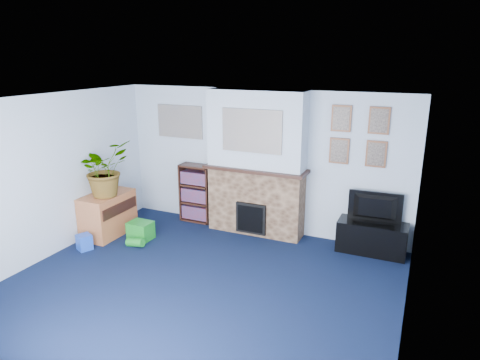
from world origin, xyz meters
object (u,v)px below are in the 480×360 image
at_px(television, 375,208).
at_px(sideboard, 108,214).
at_px(tv_stand, 372,238).
at_px(bookshelf, 197,194).

xyz_separation_m(television, sideboard, (-4.16, -1.09, -0.36)).
relative_size(tv_stand, sideboard, 1.12).
xyz_separation_m(bookshelf, sideboard, (-1.06, -1.14, -0.15)).
height_order(tv_stand, sideboard, sideboard).
xyz_separation_m(tv_stand, bookshelf, (-3.10, 0.08, 0.28)).
height_order(tv_stand, television, television).
distance_m(tv_stand, bookshelf, 3.11).
height_order(television, bookshelf, bookshelf).
bearing_deg(sideboard, television, 14.66).
bearing_deg(television, tv_stand, 87.23).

